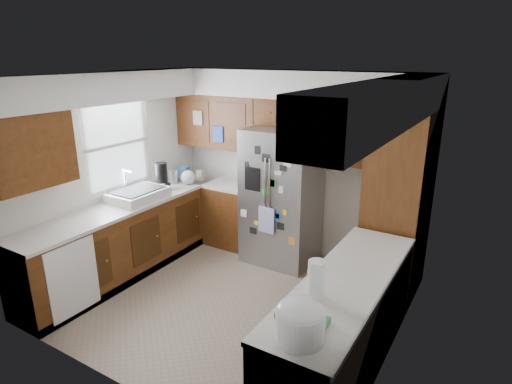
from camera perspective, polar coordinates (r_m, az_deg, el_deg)
floor at (r=5.10m, az=-3.29°, el=-14.00°), size 3.60×3.60×0.00m
room_shell at (r=4.76m, az=-2.25°, el=7.40°), size 3.64×3.24×2.52m
left_counter_run at (r=5.71m, az=-14.63°, el=-6.03°), size 1.36×3.20×0.92m
right_counter_run at (r=3.94m, az=11.57°, el=-17.68°), size 0.63×2.25×0.92m
pantry at (r=5.06m, az=18.38°, el=-1.65°), size 0.60×0.90×2.15m
fridge at (r=5.65m, az=3.44°, el=-0.59°), size 0.90×0.79×1.80m
bridge_cabinet at (r=5.60m, az=4.75°, el=10.53°), size 0.96×0.34×0.35m
fridge_top_items at (r=5.55m, az=5.04°, el=13.50°), size 0.64×0.27×0.26m
sink_assembly at (r=5.65m, az=-15.56°, el=-0.29°), size 0.52×0.70×0.37m
left_counter_clutter at (r=6.11m, az=-10.64°, el=2.03°), size 0.42×0.79×0.38m
rice_cooker at (r=2.88m, az=5.92°, el=-16.55°), size 0.33×0.33×0.29m
paper_towel at (r=3.33m, az=8.03°, el=-11.42°), size 0.13×0.13×0.30m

